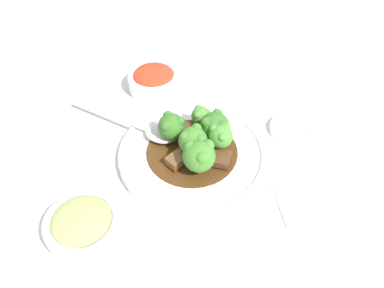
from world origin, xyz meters
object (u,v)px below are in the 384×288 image
beef_strip_0 (180,157)px  beef_strip_2 (216,157)px  broccoli_floret_0 (215,126)px  broccoli_floret_2 (221,136)px  broccoli_floret_3 (194,140)px  main_plate (192,153)px  beef_strip_1 (191,135)px  broccoli_floret_4 (201,116)px  sauce_dish (289,128)px  side_bowl_kimchi (154,79)px  serving_spoon (150,130)px  side_bowl_appetizer (83,224)px  broccoli_floret_5 (200,155)px  broccoli_floret_1 (171,126)px

beef_strip_0 → beef_strip_2: (-0.06, 0.01, -0.00)m
beef_strip_0 → broccoli_floret_0: bearing=-152.4°
broccoli_floret_2 → broccoli_floret_3: broccoli_floret_3 is taller
main_plate → beef_strip_1: bearing=-101.2°
beef_strip_0 → broccoli_floret_2: 0.08m
broccoli_floret_4 → sauce_dish: broccoli_floret_4 is taller
main_plate → broccoli_floret_4: 0.07m
broccoli_floret_0 → side_bowl_kimchi: (0.08, -0.19, -0.02)m
broccoli_floret_0 → sauce_dish: broccoli_floret_0 is taller
beef_strip_1 → broccoli_floret_3: bearing=83.8°
beef_strip_1 → serving_spoon: same height
main_plate → broccoli_floret_0: size_ratio=4.87×
beef_strip_2 → broccoli_floret_2: size_ratio=1.21×
serving_spoon → side_bowl_kimchi: size_ratio=1.72×
main_plate → serving_spoon: (0.07, -0.06, 0.02)m
broccoli_floret_4 → side_bowl_kimchi: size_ratio=0.41×
beef_strip_2 → serving_spoon: (0.10, -0.09, -0.00)m
broccoli_floret_4 → beef_strip_2: bearing=92.0°
broccoli_floret_0 → side_bowl_appetizer: (0.25, 0.13, -0.03)m
beef_strip_1 → side_bowl_appetizer: 0.25m
broccoli_floret_2 → sauce_dish: (-0.15, -0.03, -0.04)m
main_plate → broccoli_floret_5: broccoli_floret_5 is taller
main_plate → beef_strip_0: beef_strip_0 is taller
main_plate → sauce_dish: 0.20m
broccoli_floret_1 → serving_spoon: broccoli_floret_1 is taller
beef_strip_2 → broccoli_floret_3: 0.05m
side_bowl_kimchi → side_bowl_appetizer: (0.17, 0.32, -0.00)m
side_bowl_appetizer → broccoli_floret_2: bearing=-157.9°
broccoli_floret_1 → broccoli_floret_3: 0.05m
broccoli_floret_0 → broccoli_floret_1: broccoli_floret_1 is taller
serving_spoon → side_bowl_appetizer: 0.22m
main_plate → broccoli_floret_0: bearing=-157.4°
beef_strip_0 → broccoli_floret_4: 0.10m
beef_strip_1 → broccoli_floret_0: broccoli_floret_0 is taller
broccoli_floret_2 → broccoli_floret_5: broccoli_floret_5 is taller
beef_strip_2 → broccoli_floret_5: broccoli_floret_5 is taller
broccoli_floret_1 → beef_strip_2: bearing=132.7°
beef_strip_2 → main_plate: bearing=-44.6°
broccoli_floret_4 → side_bowl_kimchi: 0.17m
side_bowl_appetizer → beef_strip_2: bearing=-161.9°
broccoli_floret_5 → beef_strip_2: bearing=-159.0°
beef_strip_0 → broccoli_floret_5: (-0.03, 0.03, 0.03)m
broccoli_floret_2 → side_bowl_kimchi: broccoli_floret_2 is taller
beef_strip_0 → broccoli_floret_0: (-0.07, -0.04, 0.02)m
beef_strip_0 → side_bowl_kimchi: (0.00, -0.23, -0.00)m
side_bowl_appetizer → main_plate: bearing=-151.0°
main_plate → broccoli_floret_3: (-0.00, 0.01, 0.04)m
broccoli_floret_1 → sauce_dish: size_ratio=0.74×
beef_strip_1 → broccoli_floret_2: 0.06m
main_plate → beef_strip_1: (-0.01, -0.03, 0.02)m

